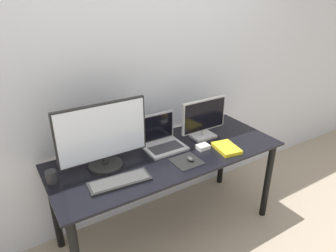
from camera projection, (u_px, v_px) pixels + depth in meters
wall_back at (141, 77)px, 2.41m from camera, size 7.00×0.05×2.50m
desk at (168, 166)px, 2.34m from camera, size 1.79×0.72×0.75m
monitor_left at (103, 137)px, 2.02m from camera, size 0.63×0.24×0.47m
monitor_right at (204, 118)px, 2.46m from camera, size 0.42×0.14×0.34m
laptop at (161, 139)px, 2.37m from camera, size 0.31×0.25×0.25m
keyboard at (120, 181)px, 1.94m from camera, size 0.41×0.18×0.02m
mousepad at (187, 161)px, 2.17m from camera, size 0.20×0.19×0.00m
mouse at (190, 159)px, 2.17m from camera, size 0.04×0.06×0.03m
book at (227, 148)px, 2.33m from camera, size 0.19×0.24×0.03m
mug at (52, 177)px, 1.93m from camera, size 0.07×0.07×0.08m
power_brick at (203, 147)px, 2.34m from camera, size 0.10×0.07×0.03m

